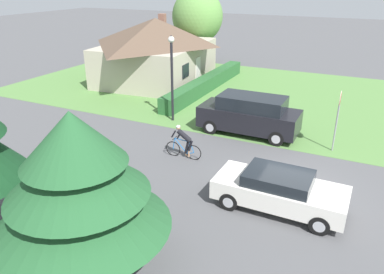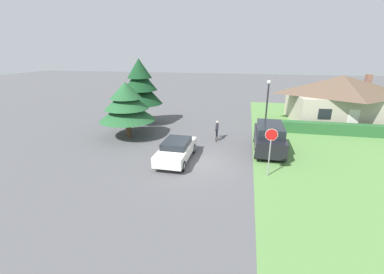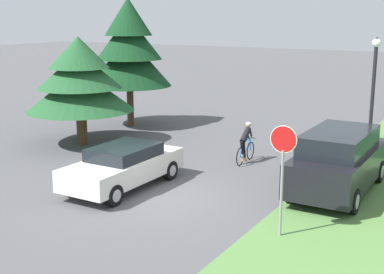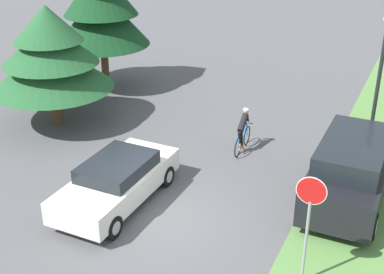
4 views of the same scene
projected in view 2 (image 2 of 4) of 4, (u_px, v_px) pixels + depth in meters
name	position (u px, v px, depth m)	size (l,w,h in m)	color
ground_plane	(198.00, 163.00, 16.45)	(140.00, 140.00, 0.00)	#515154
grass_verge_right	(370.00, 154.00, 17.92)	(16.00, 36.00, 0.01)	#568442
cottage_house	(340.00, 98.00, 25.34)	(10.09, 7.99, 4.68)	#B2A893
hedge_row	(341.00, 129.00, 21.90)	(11.73, 0.90, 0.96)	#285B2D
sedan_left_lane	(176.00, 150.00, 16.69)	(1.89, 4.37, 1.36)	silver
cyclist	(217.00, 131.00, 20.61)	(0.44, 1.69, 1.51)	black
parked_suv_right	(269.00, 137.00, 18.20)	(2.04, 4.94, 1.97)	black
stop_sign	(271.00, 144.00, 14.15)	(0.68, 0.07, 2.82)	gray
street_lamp	(267.00, 100.00, 21.64)	(0.32, 0.32, 4.62)	black
conifer_tall_near	(127.00, 104.00, 20.59)	(4.50, 4.50, 4.54)	#4C3823
conifer_tall_far	(140.00, 85.00, 24.22)	(4.09, 4.09, 6.21)	#4C3823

